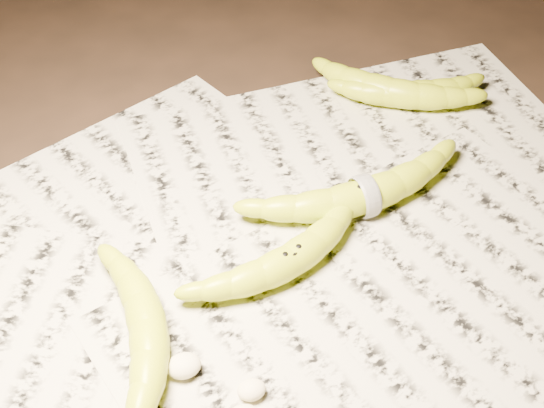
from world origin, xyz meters
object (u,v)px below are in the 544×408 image
object	(u,v)px
banana_upper_a	(391,89)
banana_upper_b	(410,92)
banana_left_b	(148,328)
banana_taped	(364,194)
banana_center	(290,258)

from	to	relation	value
banana_upper_a	banana_upper_b	world-z (taller)	banana_upper_a
banana_left_b	banana_taped	xyz separation A→B (m)	(0.27, 0.11, 0.00)
banana_left_b	banana_upper_a	world-z (taller)	same
banana_center	banana_taped	size ratio (longest dim) A/B	0.83
banana_left_b	banana_upper_a	xyz separation A→B (m)	(0.38, 0.28, 0.00)
banana_upper_a	banana_upper_b	distance (m)	0.02
banana_left_b	banana_center	bearing A→B (deg)	-70.58
banana_center	banana_upper_a	distance (m)	0.33
banana_taped	banana_left_b	bearing A→B (deg)	-163.32
banana_left_b	banana_center	size ratio (longest dim) A/B	0.98
banana_left_b	banana_upper_b	world-z (taller)	banana_left_b
banana_taped	banana_center	bearing A→B (deg)	-154.79
banana_center	banana_left_b	bearing A→B (deg)	175.39
banana_left_b	banana_taped	world-z (taller)	banana_taped
banana_center	banana_upper_b	bearing A→B (deg)	23.38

